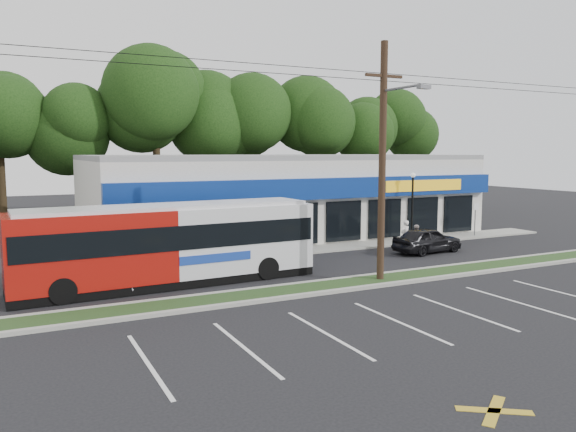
{
  "coord_description": "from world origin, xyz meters",
  "views": [
    {
      "loc": [
        -11.05,
        -18.22,
        5.49
      ],
      "look_at": [
        0.61,
        5.0,
        2.53
      ],
      "focal_mm": 35.0,
      "sensor_mm": 36.0,
      "label": 1
    }
  ],
  "objects_px": {
    "utility_pole": "(380,154)",
    "car_silver": "(73,280)",
    "metrobus": "(169,242)",
    "pedestrian_b": "(416,238)",
    "car_dark": "(427,240)",
    "lamp_post": "(412,199)",
    "pedestrian_a": "(405,235)",
    "sign_post": "(476,213)"
  },
  "relations": [
    {
      "from": "utility_pole",
      "to": "car_silver",
      "type": "relative_size",
      "value": 11.93
    },
    {
      "from": "metrobus",
      "to": "pedestrian_b",
      "type": "xyz_separation_m",
      "value": [
        14.15,
        1.5,
        -1.02
      ]
    },
    {
      "from": "car_dark",
      "to": "pedestrian_b",
      "type": "relative_size",
      "value": 2.74
    },
    {
      "from": "lamp_post",
      "to": "metrobus",
      "type": "height_order",
      "value": "lamp_post"
    },
    {
      "from": "utility_pole",
      "to": "car_silver",
      "type": "height_order",
      "value": "utility_pole"
    },
    {
      "from": "metrobus",
      "to": "pedestrian_a",
      "type": "height_order",
      "value": "metrobus"
    },
    {
      "from": "pedestrian_b",
      "to": "pedestrian_a",
      "type": "bearing_deg",
      "value": -39.58
    },
    {
      "from": "sign_post",
      "to": "metrobus",
      "type": "xyz_separation_m",
      "value": [
        -21.15,
        -4.07,
        0.22
      ]
    },
    {
      "from": "sign_post",
      "to": "pedestrian_a",
      "type": "xyz_separation_m",
      "value": [
        -7.25,
        -1.99,
        -0.7
      ]
    },
    {
      "from": "pedestrian_b",
      "to": "lamp_post",
      "type": "bearing_deg",
      "value": -98.5
    },
    {
      "from": "utility_pole",
      "to": "pedestrian_b",
      "type": "xyz_separation_m",
      "value": [
        6.17,
        5.07,
        -4.66
      ]
    },
    {
      "from": "utility_pole",
      "to": "sign_post",
      "type": "height_order",
      "value": "utility_pole"
    },
    {
      "from": "lamp_post",
      "to": "sign_post",
      "type": "distance_m",
      "value": 5.13
    },
    {
      "from": "sign_post",
      "to": "pedestrian_b",
      "type": "xyz_separation_m",
      "value": [
        -7.0,
        -2.57,
        -0.8
      ]
    },
    {
      "from": "sign_post",
      "to": "car_silver",
      "type": "xyz_separation_m",
      "value": [
        -25.0,
        -4.64,
        -0.86
      ]
    },
    {
      "from": "sign_post",
      "to": "pedestrian_b",
      "type": "height_order",
      "value": "sign_post"
    },
    {
      "from": "sign_post",
      "to": "pedestrian_a",
      "type": "distance_m",
      "value": 7.55
    },
    {
      "from": "lamp_post",
      "to": "car_silver",
      "type": "bearing_deg",
      "value": -166.32
    },
    {
      "from": "car_dark",
      "to": "metrobus",
      "type": "bearing_deg",
      "value": 88.15
    },
    {
      "from": "pedestrian_a",
      "to": "pedestrian_b",
      "type": "distance_m",
      "value": 0.64
    },
    {
      "from": "lamp_post",
      "to": "pedestrian_b",
      "type": "xyz_separation_m",
      "value": [
        -2.0,
        -2.8,
        -1.92
      ]
    },
    {
      "from": "lamp_post",
      "to": "car_silver",
      "type": "height_order",
      "value": "lamp_post"
    },
    {
      "from": "lamp_post",
      "to": "car_silver",
      "type": "distance_m",
      "value": 20.68
    },
    {
      "from": "utility_pole",
      "to": "pedestrian_a",
      "type": "height_order",
      "value": "utility_pole"
    },
    {
      "from": "car_dark",
      "to": "pedestrian_a",
      "type": "distance_m",
      "value": 1.28
    },
    {
      "from": "utility_pole",
      "to": "lamp_post",
      "type": "height_order",
      "value": "utility_pole"
    },
    {
      "from": "car_dark",
      "to": "car_silver",
      "type": "relative_size",
      "value": 0.99
    },
    {
      "from": "metrobus",
      "to": "car_silver",
      "type": "relative_size",
      "value": 2.99
    },
    {
      "from": "pedestrian_a",
      "to": "pedestrian_b",
      "type": "xyz_separation_m",
      "value": [
        0.25,
        -0.59,
        -0.1
      ]
    },
    {
      "from": "car_dark",
      "to": "pedestrian_b",
      "type": "distance_m",
      "value": 0.64
    },
    {
      "from": "utility_pole",
      "to": "car_dark",
      "type": "bearing_deg",
      "value": 34.83
    },
    {
      "from": "car_silver",
      "to": "pedestrian_b",
      "type": "xyz_separation_m",
      "value": [
        18.0,
        2.07,
        0.06
      ]
    },
    {
      "from": "pedestrian_a",
      "to": "lamp_post",
      "type": "bearing_deg",
      "value": -145.71
    },
    {
      "from": "car_dark",
      "to": "pedestrian_a",
      "type": "xyz_separation_m",
      "value": [
        -0.66,
        1.09,
        0.15
      ]
    },
    {
      "from": "metrobus",
      "to": "pedestrian_b",
      "type": "relative_size",
      "value": 8.3
    },
    {
      "from": "lamp_post",
      "to": "metrobus",
      "type": "xyz_separation_m",
      "value": [
        -16.15,
        -4.3,
        -0.9
      ]
    },
    {
      "from": "metrobus",
      "to": "car_dark",
      "type": "relative_size",
      "value": 3.02
    },
    {
      "from": "utility_pole",
      "to": "car_silver",
      "type": "bearing_deg",
      "value": 165.75
    },
    {
      "from": "lamp_post",
      "to": "sign_post",
      "type": "height_order",
      "value": "lamp_post"
    },
    {
      "from": "pedestrian_a",
      "to": "car_silver",
      "type": "bearing_deg",
      "value": -1.7
    },
    {
      "from": "sign_post",
      "to": "car_dark",
      "type": "height_order",
      "value": "sign_post"
    },
    {
      "from": "sign_post",
      "to": "pedestrian_a",
      "type": "bearing_deg",
      "value": -164.66
    }
  ]
}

